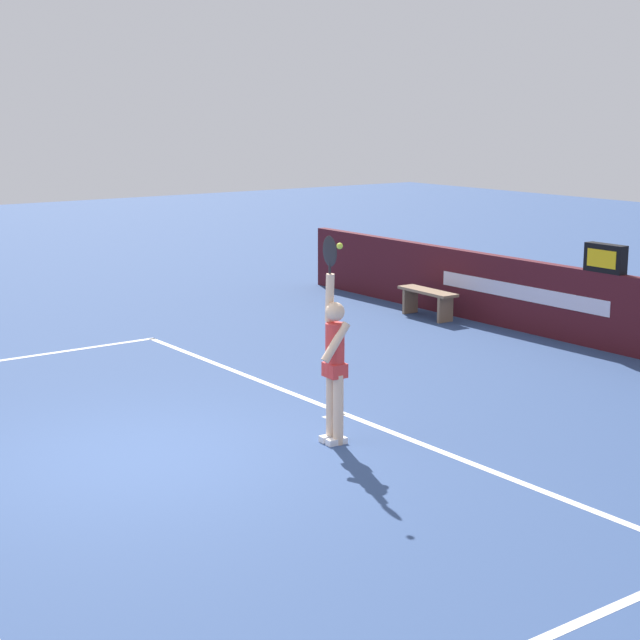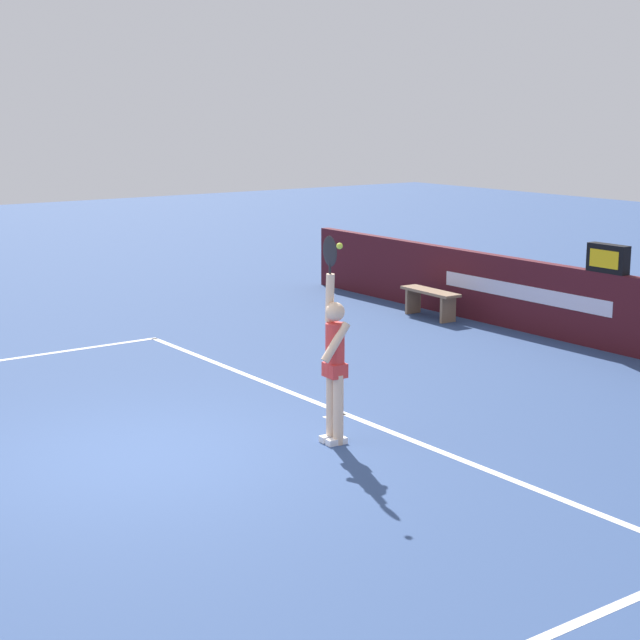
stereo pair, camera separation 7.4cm
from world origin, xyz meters
TOP-DOWN VIEW (x-y plane):
  - ground_plane at (0.00, 0.00)m, footprint 60.00×60.00m
  - court_lines at (0.00, 0.07)m, footprint 10.46×5.46m
  - back_wall at (-0.00, 8.11)m, footprint 15.60×0.19m
  - speed_display at (-0.38, 8.11)m, footprint 0.70×0.20m
  - tennis_player at (0.81, 1.97)m, footprint 0.43×0.37m
  - tennis_ball at (1.14, 1.80)m, footprint 0.07×0.07m
  - courtside_bench_far at (-3.80, 7.55)m, footprint 1.31×0.41m

SIDE VIEW (x-z plane):
  - ground_plane at x=0.00m, z-range 0.00..0.00m
  - court_lines at x=0.00m, z-range 0.00..0.00m
  - courtside_bench_far at x=-3.80m, z-range 0.12..0.63m
  - back_wall at x=0.00m, z-range 0.00..1.22m
  - tennis_player at x=0.81m, z-range -0.21..2.14m
  - speed_display at x=-0.38m, z-range 1.22..1.66m
  - tennis_ball at x=1.14m, z-range 2.25..2.32m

